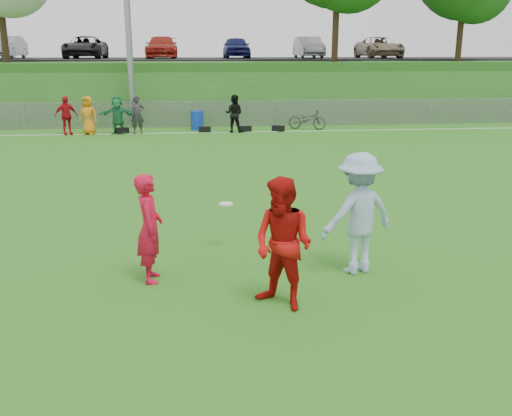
{
  "coord_description": "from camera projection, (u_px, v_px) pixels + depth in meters",
  "views": [
    {
      "loc": [
        -0.04,
        -8.12,
        3.64
      ],
      "look_at": [
        0.9,
        0.5,
        1.23
      ],
      "focal_mm": 40.0,
      "sensor_mm": 36.0,
      "label": 1
    }
  ],
  "objects": [
    {
      "name": "ground",
      "position": [
        201.0,
        295.0,
        8.76
      ],
      "size": [
        120.0,
        120.0,
        0.0
      ],
      "primitive_type": "plane",
      "color": "#246A16",
      "rests_on": "ground"
    },
    {
      "name": "sideline_far",
      "position": [
        195.0,
        133.0,
        26.0
      ],
      "size": [
        60.0,
        0.1,
        0.01
      ],
      "primitive_type": "cube",
      "color": "white",
      "rests_on": "ground"
    },
    {
      "name": "fence",
      "position": [
        194.0,
        114.0,
        27.74
      ],
      "size": [
        58.0,
        0.06,
        1.3
      ],
      "color": "gray",
      "rests_on": "ground"
    },
    {
      "name": "berm",
      "position": [
        193.0,
        83.0,
        38.05
      ],
      "size": [
        120.0,
        18.0,
        3.0
      ],
      "primitive_type": "cube",
      "color": "#255618",
      "rests_on": "ground"
    },
    {
      "name": "parking_lot",
      "position": [
        192.0,
        59.0,
        39.55
      ],
      "size": [
        120.0,
        12.0,
        0.1
      ],
      "primitive_type": "cube",
      "color": "black",
      "rests_on": "berm"
    },
    {
      "name": "car_row",
      "position": [
        174.0,
        47.0,
        38.27
      ],
      "size": [
        32.04,
        5.18,
        1.44
      ],
      "color": "silver",
      "rests_on": "parking_lot"
    },
    {
      "name": "spectator_row",
      "position": [
        131.0,
        115.0,
        25.48
      ],
      "size": [
        8.48,
        0.87,
        1.69
      ],
      "color": "red",
      "rests_on": "ground"
    },
    {
      "name": "gear_bags",
      "position": [
        213.0,
        129.0,
        26.15
      ],
      "size": [
        7.73,
        0.54,
        0.26
      ],
      "color": "black",
      "rests_on": "ground"
    },
    {
      "name": "player_red_left",
      "position": [
        149.0,
        228.0,
        9.12
      ],
      "size": [
        0.45,
        0.66,
        1.78
      ],
      "primitive_type": "imported",
      "rotation": [
        0.0,
        0.0,
        1.61
      ],
      "color": "red",
      "rests_on": "ground"
    },
    {
      "name": "player_red_center",
      "position": [
        283.0,
        244.0,
        8.13
      ],
      "size": [
        1.19,
        1.18,
        1.93
      ],
      "primitive_type": "imported",
      "rotation": [
        0.0,
        0.0,
        -0.75
      ],
      "color": "#B60F0C",
      "rests_on": "ground"
    },
    {
      "name": "player_blue",
      "position": [
        358.0,
        214.0,
        9.45
      ],
      "size": [
        1.5,
        1.14,
        2.05
      ],
      "primitive_type": "imported",
      "rotation": [
        0.0,
        0.0,
        3.47
      ],
      "color": "#9CB3D8",
      "rests_on": "ground"
    },
    {
      "name": "frisbee",
      "position": [
        226.0,
        204.0,
        10.66
      ],
      "size": [
        0.26,
        0.26,
        0.02
      ],
      "color": "silver",
      "rests_on": "ground"
    },
    {
      "name": "recycling_bin",
      "position": [
        197.0,
        120.0,
        26.85
      ],
      "size": [
        0.67,
        0.67,
        0.89
      ],
      "primitive_type": "cylinder",
      "rotation": [
        0.0,
        0.0,
        -0.14
      ],
      "color": "#0F33AB",
      "rests_on": "ground"
    },
    {
      "name": "bicycle",
      "position": [
        307.0,
        119.0,
        27.01
      ],
      "size": [
        1.9,
        1.27,
        0.94
      ],
      "primitive_type": "imported",
      "rotation": [
        0.0,
        0.0,
        1.17
      ],
      "color": "#2D2C2F",
      "rests_on": "ground"
    }
  ]
}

